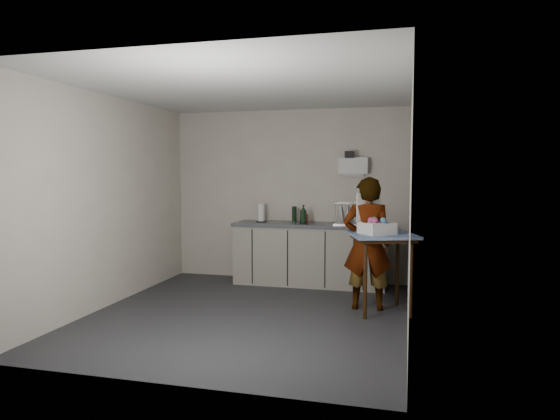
% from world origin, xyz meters
% --- Properties ---
extents(ground, '(4.00, 4.00, 0.00)m').
position_xyz_m(ground, '(0.00, 0.00, 0.00)').
color(ground, '#242428').
rests_on(ground, ground).
extents(wall_back, '(3.60, 0.02, 2.60)m').
position_xyz_m(wall_back, '(0.00, 1.99, 1.30)').
color(wall_back, beige).
rests_on(wall_back, ground).
extents(wall_right, '(0.02, 4.00, 2.60)m').
position_xyz_m(wall_right, '(1.79, 0.00, 1.30)').
color(wall_right, beige).
rests_on(wall_right, ground).
extents(wall_left, '(0.02, 4.00, 2.60)m').
position_xyz_m(wall_left, '(-1.79, 0.00, 1.30)').
color(wall_left, beige).
rests_on(wall_left, ground).
extents(ceiling, '(3.60, 4.00, 0.01)m').
position_xyz_m(ceiling, '(0.00, 0.00, 2.60)').
color(ceiling, white).
rests_on(ceiling, wall_back).
extents(kitchen_counter, '(2.24, 0.62, 0.91)m').
position_xyz_m(kitchen_counter, '(0.40, 1.70, 0.43)').
color(kitchen_counter, black).
rests_on(kitchen_counter, ground).
extents(wall_shelf, '(0.42, 0.18, 0.37)m').
position_xyz_m(wall_shelf, '(1.00, 1.92, 1.75)').
color(wall_shelf, white).
rests_on(wall_shelf, ground).
extents(side_table, '(0.91, 0.91, 0.94)m').
position_xyz_m(side_table, '(1.50, 0.49, 0.82)').
color(side_table, '#37210C').
rests_on(side_table, ground).
extents(standing_man, '(0.62, 0.44, 1.60)m').
position_xyz_m(standing_man, '(1.32, 0.58, 0.80)').
color(standing_man, '#B2A593').
rests_on(standing_man, ground).
extents(soap_bottle, '(0.15, 0.15, 0.27)m').
position_xyz_m(soap_bottle, '(0.32, 1.60, 1.05)').
color(soap_bottle, black).
rests_on(soap_bottle, kitchen_counter).
extents(soda_can, '(0.07, 0.07, 0.14)m').
position_xyz_m(soda_can, '(0.34, 1.67, 0.98)').
color(soda_can, red).
rests_on(soda_can, kitchen_counter).
extents(dark_bottle, '(0.07, 0.07, 0.24)m').
position_xyz_m(dark_bottle, '(0.15, 1.76, 1.03)').
color(dark_bottle, black).
rests_on(dark_bottle, kitchen_counter).
extents(paper_towel, '(0.16, 0.16, 0.28)m').
position_xyz_m(paper_towel, '(-0.35, 1.70, 1.04)').
color(paper_towel, black).
rests_on(paper_towel, kitchen_counter).
extents(dish_rack, '(0.45, 0.34, 0.31)m').
position_xyz_m(dish_rack, '(0.98, 1.67, 0.98)').
color(dish_rack, silver).
rests_on(dish_rack, kitchen_counter).
extents(bakery_box, '(0.48, 0.48, 0.47)m').
position_xyz_m(bakery_box, '(1.42, 0.45, 1.04)').
color(bakery_box, white).
rests_on(bakery_box, side_table).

